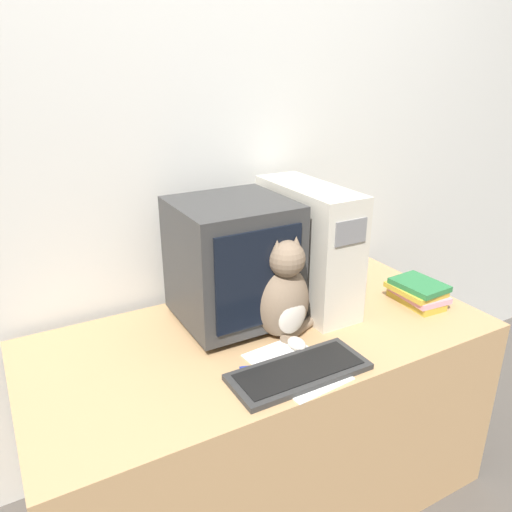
% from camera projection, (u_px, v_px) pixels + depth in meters
% --- Properties ---
extents(wall_back, '(7.00, 0.05, 2.50)m').
position_uv_depth(wall_back, '(205.00, 156.00, 1.88)').
color(wall_back, silver).
rests_on(wall_back, ground_plane).
extents(desk, '(1.59, 0.76, 0.71)m').
position_uv_depth(desk, '(263.00, 417.00, 1.84)').
color(desk, tan).
rests_on(desk, ground_plane).
extents(crt_monitor, '(0.38, 0.38, 0.44)m').
position_uv_depth(crt_monitor, '(233.00, 261.00, 1.72)').
color(crt_monitor, '#333333').
rests_on(crt_monitor, desk).
extents(computer_tower, '(0.18, 0.48, 0.46)m').
position_uv_depth(computer_tower, '(307.00, 246.00, 1.85)').
color(computer_tower, beige).
rests_on(computer_tower, desk).
extents(keyboard, '(0.43, 0.18, 0.02)m').
position_uv_depth(keyboard, '(299.00, 371.00, 1.49)').
color(keyboard, '#2D2D2D').
rests_on(keyboard, desk).
extents(cat, '(0.30, 0.24, 0.36)m').
position_uv_depth(cat, '(283.00, 296.00, 1.65)').
color(cat, '#7A6651').
rests_on(cat, desk).
extents(book_stack, '(0.16, 0.22, 0.09)m').
position_uv_depth(book_stack, '(418.00, 292.00, 1.91)').
color(book_stack, gold).
rests_on(book_stack, desk).
extents(pen, '(0.15, 0.06, 0.01)m').
position_uv_depth(pen, '(264.00, 365.00, 1.52)').
color(pen, navy).
rests_on(pen, desk).
extents(paper_sheet, '(0.24, 0.31, 0.00)m').
position_uv_depth(paper_sheet, '(296.00, 367.00, 1.52)').
color(paper_sheet, white).
rests_on(paper_sheet, desk).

